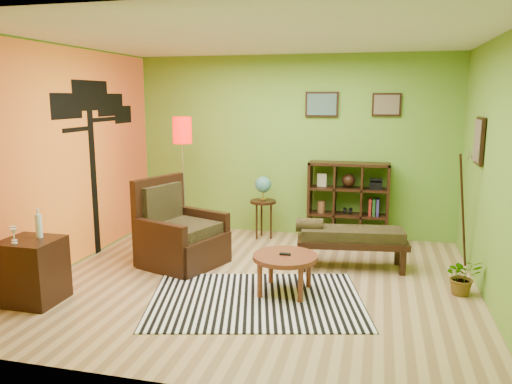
% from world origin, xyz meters
% --- Properties ---
extents(ground, '(5.00, 5.00, 0.00)m').
position_xyz_m(ground, '(0.00, 0.00, 0.00)').
color(ground, tan).
rests_on(ground, ground).
extents(room_shell, '(5.04, 4.54, 2.82)m').
position_xyz_m(room_shell, '(-0.09, 0.01, 1.80)').
color(room_shell, '#6BA131').
rests_on(room_shell, ground).
extents(zebra_rug, '(2.59, 2.08, 0.01)m').
position_xyz_m(zebra_rug, '(0.10, -0.54, 0.01)').
color(zebra_rug, white).
rests_on(zebra_rug, ground).
extents(coffee_table, '(0.72, 0.72, 0.46)m').
position_xyz_m(coffee_table, '(0.36, -0.25, 0.38)').
color(coffee_table, brown).
rests_on(coffee_table, ground).
extents(armchair, '(1.18, 1.17, 1.13)m').
position_xyz_m(armchair, '(-1.17, 0.41, 0.34)').
color(armchair, black).
rests_on(armchair, ground).
extents(side_cabinet, '(0.58, 0.53, 1.01)m').
position_xyz_m(side_cabinet, '(-2.20, -1.14, 0.35)').
color(side_cabinet, black).
rests_on(side_cabinet, ground).
extents(floor_lamp, '(0.28, 0.28, 1.88)m').
position_xyz_m(floor_lamp, '(-1.47, 1.35, 1.52)').
color(floor_lamp, silver).
rests_on(floor_lamp, ground).
extents(globe_table, '(0.40, 0.40, 0.97)m').
position_xyz_m(globe_table, '(-0.38, 1.85, 0.73)').
color(globe_table, black).
rests_on(globe_table, ground).
extents(cube_shelf, '(1.20, 0.35, 1.20)m').
position_xyz_m(cube_shelf, '(0.91, 2.03, 0.60)').
color(cube_shelf, black).
rests_on(cube_shelf, ground).
extents(bench, '(1.44, 0.67, 0.64)m').
position_xyz_m(bench, '(1.00, 0.76, 0.41)').
color(bench, black).
rests_on(bench, ground).
extents(potted_plant, '(0.46, 0.49, 0.33)m').
position_xyz_m(potted_plant, '(2.29, 0.18, 0.16)').
color(potted_plant, '#26661E').
rests_on(potted_plant, ground).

